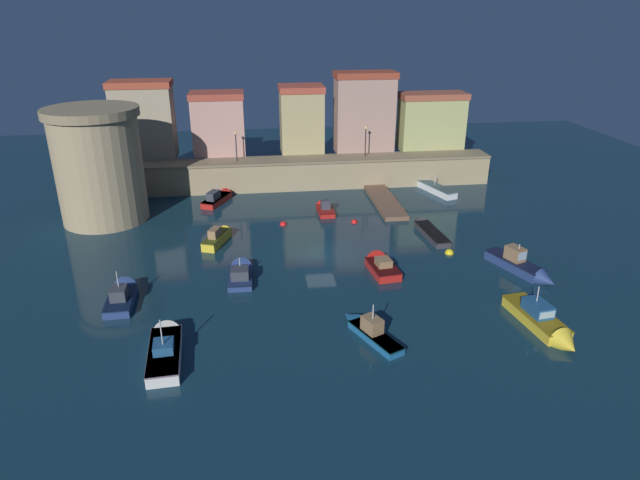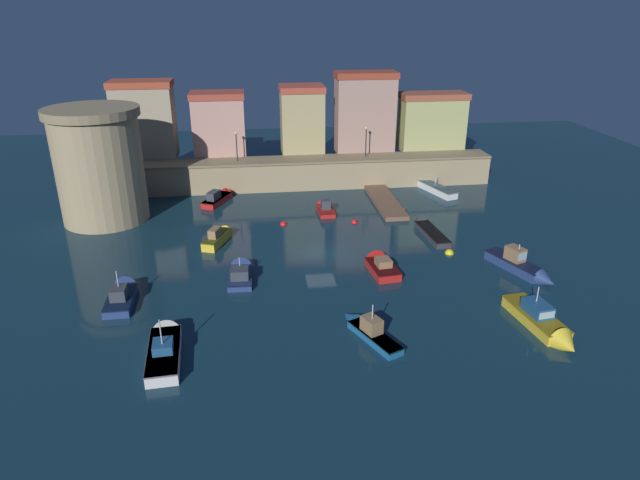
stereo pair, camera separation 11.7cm
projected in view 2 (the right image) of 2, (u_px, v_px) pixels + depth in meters
name	position (u px, v px, depth m)	size (l,w,h in m)	color
ground_plane	(321.00, 254.00, 47.60)	(104.04, 104.04, 0.00)	#112D3D
quay_wall	(300.00, 173.00, 64.22)	(44.42, 3.55, 3.40)	#9E8966
old_town_backdrop	(293.00, 119.00, 65.21)	(41.17, 4.47, 9.35)	tan
fortress_tower	(99.00, 165.00, 53.15)	(8.73, 8.73, 10.98)	#9E8966
pier_dock	(385.00, 202.00, 59.50)	(2.43, 10.54, 0.70)	brown
quay_lamp_0	(236.00, 141.00, 61.87)	(0.32, 0.32, 3.28)	black
quay_lamp_1	(366.00, 137.00, 63.53)	(0.32, 0.32, 3.48)	black
moored_boat_0	(241.00, 272.00, 43.74)	(1.97, 4.94, 2.54)	navy
moored_boat_1	(380.00, 264.00, 44.84)	(2.34, 4.75, 1.81)	red
moored_boat_2	(220.00, 197.00, 60.19)	(3.74, 5.78, 2.40)	red
moored_boat_3	(219.00, 236.00, 50.01)	(2.96, 5.28, 1.76)	gold
moored_boat_4	(367.00, 329.00, 35.96)	(3.41, 5.68, 2.76)	#195689
moored_boat_5	(428.00, 229.00, 52.03)	(1.86, 7.01, 1.30)	#333338
moored_boat_6	(325.00, 208.00, 57.31)	(1.61, 4.13, 1.89)	red
moored_boat_7	(544.00, 323.00, 36.42)	(2.55, 6.98, 3.09)	gold
moored_boat_8	(123.00, 293.00, 40.45)	(1.94, 5.50, 3.15)	navy
moored_boat_9	(432.00, 187.00, 63.63)	(3.57, 7.25, 2.29)	white
moored_boat_10	(522.00, 267.00, 44.14)	(3.74, 6.73, 2.58)	navy
moored_boat_12	(165.00, 344.00, 34.30)	(2.27, 6.79, 3.49)	silver
mooring_buoy_0	(355.00, 223.00, 54.45)	(0.64, 0.64, 0.64)	red
mooring_buoy_1	(283.00, 225.00, 53.95)	(0.69, 0.69, 0.69)	red
mooring_buoy_2	(449.00, 253.00, 47.79)	(0.77, 0.77, 0.77)	yellow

